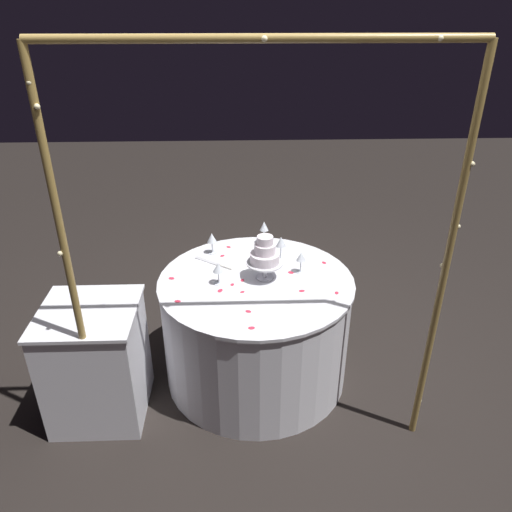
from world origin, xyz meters
name	(u,v)px	position (x,y,z in m)	size (l,w,h in m)	color
ground_plane	(256,372)	(0.00, 0.00, 0.00)	(12.00, 12.00, 0.00)	black
decorative_arch	(260,217)	(0.00, 0.53, 1.37)	(1.85, 0.06, 2.12)	olive
main_table	(256,328)	(0.00, 0.00, 0.36)	(1.19, 1.19, 0.72)	white
side_table	(97,362)	(0.94, 0.29, 0.36)	(0.54, 0.54, 0.72)	white
tiered_cake	(265,255)	(-0.05, -0.02, 0.88)	(0.22, 0.22, 0.28)	silver
wine_glass_0	(301,258)	(-0.28, -0.08, 0.82)	(0.06, 0.06, 0.14)	silver
wine_glass_1	(264,227)	(-0.07, -0.49, 0.85)	(0.06, 0.06, 0.16)	silver
wine_glass_2	(218,269)	(0.22, 0.03, 0.83)	(0.07, 0.07, 0.14)	silver
wine_glass_3	(212,239)	(0.28, -0.36, 0.83)	(0.06, 0.06, 0.15)	silver
wine_glass_4	(281,243)	(-0.17, -0.24, 0.85)	(0.06, 0.06, 0.17)	silver
cake_knife	(216,264)	(0.25, -0.20, 0.73)	(0.25, 0.19, 0.01)	silver
rose_petal_0	(178,301)	(0.45, 0.22, 0.73)	(0.04, 0.03, 0.00)	#E02D47
rose_petal_1	(248,311)	(0.05, 0.34, 0.73)	(0.03, 0.02, 0.00)	#E02D47
rose_petal_2	(291,272)	(-0.22, -0.08, 0.73)	(0.04, 0.03, 0.00)	#E02D47
rose_petal_3	(242,292)	(0.08, 0.14, 0.73)	(0.03, 0.02, 0.00)	#E02D47
rose_petal_4	(252,328)	(0.04, 0.49, 0.73)	(0.04, 0.03, 0.00)	#E02D47
rose_petal_5	(220,291)	(0.21, 0.12, 0.73)	(0.04, 0.03, 0.00)	#E02D47
rose_petal_6	(242,280)	(0.08, 0.01, 0.73)	(0.03, 0.02, 0.00)	#E02D47
rose_petal_7	(222,256)	(0.21, -0.31, 0.73)	(0.03, 0.02, 0.00)	#E02D47
rose_petal_8	(337,293)	(-0.46, 0.17, 0.73)	(0.03, 0.02, 0.00)	#E02D47
rose_petal_9	(229,247)	(0.17, -0.44, 0.73)	(0.03, 0.02, 0.00)	#E02D47
rose_petal_10	(232,285)	(0.14, 0.05, 0.73)	(0.03, 0.02, 0.00)	#E02D47
rose_petal_11	(172,278)	(0.51, -0.03, 0.73)	(0.04, 0.03, 0.00)	#E02D47
rose_petal_12	(324,263)	(-0.45, -0.20, 0.73)	(0.03, 0.02, 0.00)	#E02D47
rose_petal_13	(302,291)	(-0.26, 0.14, 0.73)	(0.03, 0.02, 0.00)	#E02D47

